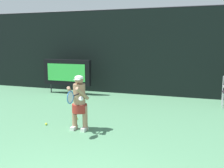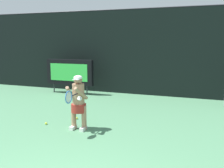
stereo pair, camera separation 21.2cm
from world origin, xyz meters
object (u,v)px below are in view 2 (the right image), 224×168
tennis_ball_loose (46,123)px  tennis_ball_spare (77,118)px  scoreboard (70,72)px  tennis_racket (69,97)px  tennis_player (78,101)px

tennis_ball_loose → tennis_ball_spare: same height
scoreboard → tennis_racket: bearing=-60.5°
scoreboard → tennis_player: scoreboard is taller
tennis_racket → scoreboard: bearing=110.3°
tennis_player → tennis_ball_loose: tennis_player is taller
tennis_player → tennis_racket: bearing=-85.0°
tennis_player → tennis_ball_spare: size_ratio=21.07×
tennis_ball_spare → scoreboard: bearing=122.3°
tennis_ball_loose → tennis_ball_spare: bearing=53.6°
tennis_racket → tennis_ball_loose: bearing=142.9°
tennis_player → tennis_ball_loose: bearing=178.2°
tennis_racket → tennis_ball_loose: tennis_racket is taller
scoreboard → tennis_ball_loose: bearing=-69.1°
tennis_ball_spare → tennis_ball_loose: bearing=-126.4°
tennis_player → tennis_ball_loose: 1.28m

